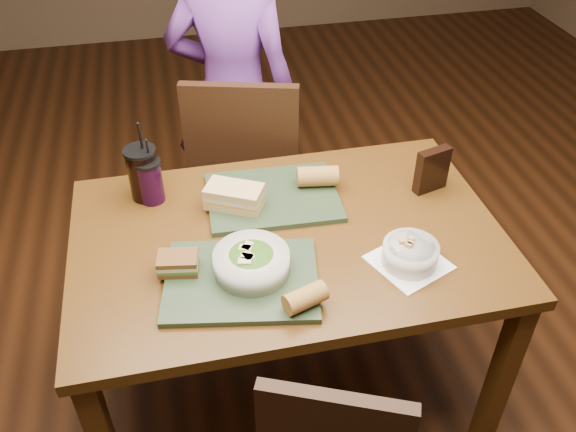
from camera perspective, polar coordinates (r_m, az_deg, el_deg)
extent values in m
plane|color=#381C0B|center=(2.40, 0.00, -15.47)|extent=(6.00, 6.00, 0.00)
cube|color=#4C2F0F|center=(2.09, 19.24, -14.20)|extent=(0.06, 0.06, 0.71)
cube|color=#4C2F0F|center=(2.39, -16.28, -5.18)|extent=(0.06, 0.06, 0.71)
cube|color=#4C2F0F|center=(2.53, 11.51, -1.25)|extent=(0.06, 0.06, 0.71)
cube|color=#4C2F0F|center=(1.86, 0.00, -2.16)|extent=(1.30, 0.85, 0.04)
cube|color=black|center=(2.61, -4.73, 3.57)|extent=(0.52, 0.52, 0.04)
cube|color=black|center=(2.30, -4.36, 6.49)|extent=(0.42, 0.15, 0.51)
cube|color=black|center=(2.60, -7.84, -3.51)|extent=(0.04, 0.04, 0.44)
cube|color=black|center=(2.64, 0.06, -2.41)|extent=(0.04, 0.04, 0.44)
cube|color=black|center=(2.88, -8.62, 1.25)|extent=(0.04, 0.04, 0.44)
cube|color=black|center=(2.92, -1.49, 2.20)|extent=(0.04, 0.04, 0.44)
imported|color=#5F2E7F|center=(2.61, -5.16, 11.07)|extent=(0.63, 0.52, 1.49)
cube|color=#273822|center=(1.70, -4.38, -6.01)|extent=(0.47, 0.39, 0.02)
cube|color=#273822|center=(1.98, -1.43, 1.78)|extent=(0.43, 0.34, 0.02)
cylinder|color=silver|center=(1.69, -3.43, -4.35)|extent=(0.21, 0.21, 0.06)
ellipsoid|color=#427219|center=(1.68, -3.45, -4.04)|extent=(0.17, 0.17, 0.05)
cube|color=beige|center=(1.68, -4.01, -3.03)|extent=(0.04, 0.04, 0.01)
cube|color=beige|center=(1.64, -4.08, -4.25)|extent=(0.04, 0.03, 0.01)
cube|color=beige|center=(1.65, -3.88, -3.84)|extent=(0.04, 0.04, 0.01)
cube|color=beige|center=(1.65, -3.75, -3.76)|extent=(0.03, 0.04, 0.01)
cube|color=beige|center=(1.68, -3.82, -2.85)|extent=(0.04, 0.04, 0.01)
cube|color=white|center=(1.79, 11.23, -4.28)|extent=(0.25, 0.25, 0.00)
cylinder|color=silver|center=(1.76, 11.36, -3.49)|extent=(0.16, 0.16, 0.06)
cylinder|color=black|center=(1.75, 11.46, -2.90)|extent=(0.14, 0.14, 0.01)
cube|color=#B28947|center=(1.74, 11.26, -2.68)|extent=(0.02, 0.02, 0.01)
cube|color=#B28947|center=(1.76, 11.44, -2.10)|extent=(0.02, 0.02, 0.01)
cube|color=#B28947|center=(1.74, 10.61, -2.34)|extent=(0.02, 0.02, 0.01)
cube|color=#B28947|center=(1.74, 11.39, -2.53)|extent=(0.02, 0.02, 0.01)
cube|color=#593819|center=(1.73, -10.18, -4.81)|extent=(0.12, 0.09, 0.01)
cube|color=#3F721E|center=(1.72, -10.22, -4.51)|extent=(0.12, 0.09, 0.01)
cube|color=beige|center=(1.71, -10.27, -4.24)|extent=(0.12, 0.09, 0.01)
cube|color=#593819|center=(1.70, -10.32, -3.91)|extent=(0.12, 0.09, 0.01)
cube|color=tan|center=(1.93, -5.00, 1.31)|extent=(0.20, 0.17, 0.02)
cube|color=orange|center=(1.92, -5.03, 1.68)|extent=(0.20, 0.17, 0.01)
cube|color=beige|center=(1.92, -5.05, 1.93)|extent=(0.20, 0.17, 0.01)
cube|color=tan|center=(1.91, -5.08, 2.39)|extent=(0.20, 0.17, 0.02)
cylinder|color=#AD7533|center=(1.59, 1.62, -7.65)|extent=(0.13, 0.09, 0.06)
cylinder|color=#AD7533|center=(2.01, 2.79, 3.74)|extent=(0.14, 0.09, 0.07)
cylinder|color=black|center=(2.01, -13.37, 3.77)|extent=(0.10, 0.10, 0.17)
cylinder|color=black|center=(1.96, -13.75, 5.93)|extent=(0.10, 0.10, 0.01)
cylinder|color=black|center=(1.93, -13.64, 7.20)|extent=(0.01, 0.03, 0.11)
cylinder|color=black|center=(1.99, -12.76, 3.12)|extent=(0.08, 0.08, 0.14)
cylinder|color=black|center=(1.95, -13.06, 4.92)|extent=(0.09, 0.09, 0.01)
cylinder|color=black|center=(1.93, -12.96, 5.96)|extent=(0.01, 0.02, 0.09)
cube|color=black|center=(2.05, 13.32, 4.22)|extent=(0.12, 0.07, 0.15)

